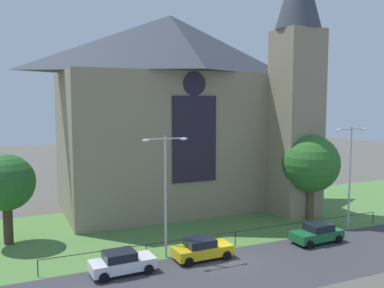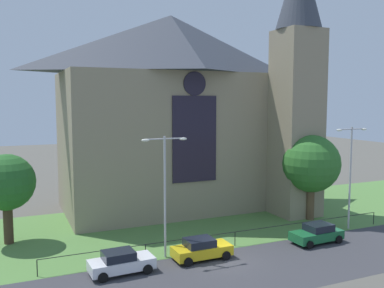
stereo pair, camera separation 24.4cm
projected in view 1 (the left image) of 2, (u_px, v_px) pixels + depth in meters
The scene contains 12 objects.
ground at pixel (175, 223), 38.87m from camera, with size 160.00×160.00×0.00m, color #56544C.
road_asphalt at pixel (242, 271), 27.96m from camera, with size 120.00×8.00×0.01m, color #38383D.
grass_verge at pixel (183, 229), 37.05m from camera, with size 120.00×20.00×0.01m, color #517F3D.
church_building at pixel (180, 110), 44.15m from camera, with size 23.20×16.20×26.00m.
iron_railing at pixel (235, 234), 32.79m from camera, with size 29.02×0.07×1.13m.
tree_right_near at pixel (311, 164), 39.83m from camera, with size 5.40×5.40×8.06m.
tree_left_far at pixel (6, 183), 32.85m from camera, with size 4.41×4.41×7.12m.
streetlamp_near at pixel (165, 182), 29.90m from camera, with size 3.37×0.26×8.77m.
streetlamp_far at pixel (350, 165), 36.83m from camera, with size 3.37×0.26×9.01m.
parked_car_white at pixel (122, 262), 27.52m from camera, with size 4.28×2.18×1.51m.
parked_car_yellow at pixel (202, 249), 30.05m from camera, with size 4.23×2.08×1.51m.
parked_car_green at pixel (317, 233), 33.61m from camera, with size 4.27×2.16×1.51m.
Camera 1 is at (-13.99, -25.30, 11.19)m, focal length 39.57 mm.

